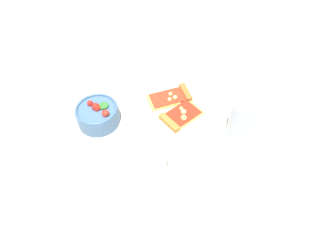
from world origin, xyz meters
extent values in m
plane|color=beige|center=(0.00, 0.00, 0.00)|extent=(2.40, 2.40, 0.00)
cylinder|color=white|center=(0.03, -0.03, 0.01)|extent=(0.24, 0.24, 0.01)
cube|color=#E5B256|center=(0.02, -0.07, 0.02)|extent=(0.15, 0.12, 0.01)
cube|color=#B77A33|center=(-0.03, -0.05, 0.02)|extent=(0.05, 0.08, 0.02)
cube|color=#B22D19|center=(0.02, -0.07, 0.02)|extent=(0.13, 0.11, 0.00)
sphere|color=#F2D87F|center=(0.02, -0.07, 0.03)|extent=(0.02, 0.02, 0.02)
sphere|color=#EAD172|center=(0.03, -0.06, 0.03)|extent=(0.01, 0.01, 0.01)
sphere|color=#EAD172|center=(0.00, -0.09, 0.03)|extent=(0.02, 0.02, 0.02)
cube|color=#E5B256|center=(0.06, 0.00, 0.02)|extent=(0.16, 0.15, 0.01)
cube|color=#A36B2D|center=(0.11, -0.04, 0.02)|extent=(0.07, 0.07, 0.02)
cube|color=red|center=(0.06, 0.00, 0.02)|extent=(0.14, 0.13, 0.00)
sphere|color=#F2D87F|center=(0.05, -0.01, 0.03)|extent=(0.01, 0.01, 0.01)
sphere|color=#F2D87F|center=(0.07, 0.00, 0.03)|extent=(0.01, 0.01, 0.01)
sphere|color=#F2D87F|center=(0.07, -0.02, 0.03)|extent=(0.02, 0.02, 0.02)
cylinder|color=#4C7299|center=(-0.12, 0.16, 0.03)|extent=(0.13, 0.13, 0.06)
torus|color=#4C7299|center=(-0.12, 0.16, 0.06)|extent=(0.13, 0.13, 0.01)
sphere|color=red|center=(-0.12, 0.16, 0.06)|extent=(0.02, 0.02, 0.02)
sphere|color=red|center=(-0.11, 0.19, 0.06)|extent=(0.02, 0.02, 0.02)
sphere|color=red|center=(-0.12, 0.16, 0.07)|extent=(0.02, 0.02, 0.02)
sphere|color=red|center=(-0.12, 0.12, 0.07)|extent=(0.02, 0.02, 0.02)
cylinder|color=#388433|center=(-0.10, 0.15, 0.06)|extent=(0.05, 0.05, 0.01)
cylinder|color=silver|center=(0.05, -0.25, 0.06)|extent=(0.08, 0.08, 0.13)
cylinder|color=#592D0F|center=(0.05, -0.25, 0.05)|extent=(0.07, 0.07, 0.09)
cylinder|color=silver|center=(-0.18, -0.10, 0.03)|extent=(0.03, 0.03, 0.07)
cone|color=silver|center=(-0.18, -0.10, 0.07)|extent=(0.03, 0.03, 0.01)
camera|label=1|loc=(-0.59, -0.34, 0.78)|focal=33.47mm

